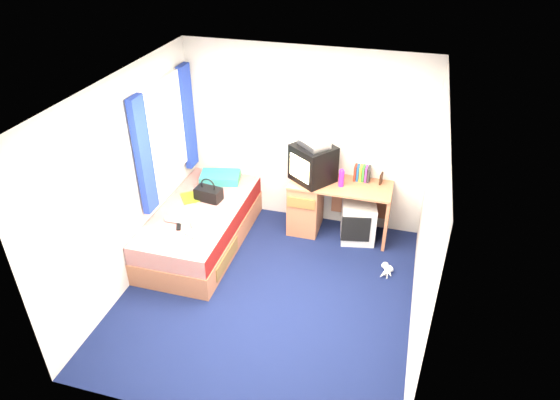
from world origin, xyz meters
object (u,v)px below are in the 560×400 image
(vcr, at_px, (314,144))
(handbag, at_px, (209,194))
(pillow, at_px, (220,177))
(picture_frame, at_px, (381,178))
(bed, at_px, (201,226))
(water_bottle, at_px, (174,220))
(aerosol_can, at_px, (330,172))
(towel, at_px, (205,221))
(colour_swatch_fan, at_px, (189,234))
(remote_control, at_px, (179,226))
(white_heels, at_px, (387,272))
(pink_water_bottle, at_px, (341,179))
(magazine, at_px, (190,197))
(desk, at_px, (319,203))
(crt_tv, at_px, (313,163))
(storage_cube, at_px, (358,221))

(vcr, distance_m, handbag, 1.49)
(pillow, bearing_deg, picture_frame, 4.29)
(bed, distance_m, water_bottle, 0.51)
(aerosol_can, bearing_deg, vcr, -157.23)
(towel, xyz_separation_m, colour_swatch_fan, (-0.10, -0.25, -0.04))
(remote_control, relative_size, white_heels, 0.56)
(picture_frame, bearing_deg, pink_water_bottle, -148.50)
(magazine, distance_m, white_heels, 2.65)
(pink_water_bottle, height_order, white_heels, pink_water_bottle)
(picture_frame, relative_size, magazine, 0.50)
(desk, distance_m, magazine, 1.69)
(pink_water_bottle, bearing_deg, colour_swatch_fan, -141.81)
(pillow, distance_m, towel, 1.05)
(water_bottle, bearing_deg, pillow, 81.43)
(picture_frame, bearing_deg, crt_tv, -162.27)
(storage_cube, relative_size, colour_swatch_fan, 2.42)
(towel, height_order, colour_swatch_fan, towel)
(desk, height_order, pink_water_bottle, pink_water_bottle)
(bed, height_order, magazine, magazine)
(pink_water_bottle, bearing_deg, vcr, 170.61)
(handbag, bearing_deg, pillow, 102.38)
(pillow, height_order, desk, desk)
(pink_water_bottle, relative_size, water_bottle, 1.08)
(bed, height_order, water_bottle, water_bottle)
(bed, bearing_deg, crt_tv, 29.95)
(handbag, distance_m, white_heels, 2.43)
(colour_swatch_fan, distance_m, white_heels, 2.40)
(desk, height_order, handbag, handbag)
(aerosol_can, xyz_separation_m, towel, (-1.28, -1.13, -0.26))
(vcr, xyz_separation_m, picture_frame, (0.86, 0.15, -0.44))
(handbag, relative_size, water_bottle, 1.79)
(towel, xyz_separation_m, remote_control, (-0.28, -0.14, -0.03))
(vcr, xyz_separation_m, towel, (-1.07, -1.04, -0.68))
(water_bottle, xyz_separation_m, white_heels, (2.54, 0.38, -0.54))
(pillow, height_order, storage_cube, pillow)
(pink_water_bottle, distance_m, water_bottle, 2.13)
(handbag, bearing_deg, colour_swatch_fan, -76.86)
(bed, height_order, towel, towel)
(desk, relative_size, remote_control, 8.12)
(crt_tv, relative_size, aerosol_can, 3.54)
(pillow, height_order, towel, pillow)
(pink_water_bottle, relative_size, towel, 0.81)
(picture_frame, height_order, aerosol_can, aerosol_can)
(vcr, distance_m, white_heels, 1.79)
(handbag, xyz_separation_m, towel, (0.17, -0.53, -0.05))
(pillow, relative_size, magazine, 1.87)
(desk, distance_m, pink_water_bottle, 0.54)
(colour_swatch_fan, bearing_deg, pillow, 94.77)
(pink_water_bottle, height_order, remote_control, pink_water_bottle)
(towel, bearing_deg, picture_frame, 31.57)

